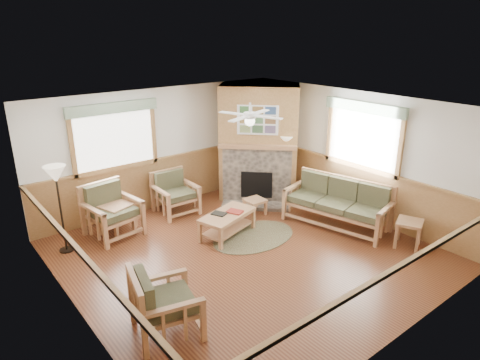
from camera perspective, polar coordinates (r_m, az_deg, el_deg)
floor at (r=7.98m, az=0.91°, el=-9.79°), size 6.00×6.00×0.01m
ceiling at (r=7.05m, az=1.03°, el=9.71°), size 6.00×6.00×0.01m
wall_back at (r=9.79m, az=-10.32°, el=4.17°), size 6.00×0.02×2.70m
wall_front at (r=5.63m, az=21.03°, el=-8.93°), size 6.00×0.02×2.70m
wall_left at (r=6.10m, az=-21.48°, el=-6.73°), size 0.02×6.00×2.70m
wall_right at (r=9.51m, az=15.07°, el=3.33°), size 0.02×6.00×2.70m
wainscot at (r=7.72m, az=0.93°, el=-6.20°), size 6.00×6.00×1.10m
fireplace at (r=10.16m, az=2.52°, el=5.05°), size 3.11×3.11×2.70m
window_back at (r=9.05m, az=-16.84°, el=10.05°), size 1.90×0.16×1.50m
window_right at (r=9.11m, az=16.60°, el=10.13°), size 0.16×1.90×1.50m
ceiling_fan at (r=7.47m, az=1.34°, el=9.98°), size 1.59×1.59×0.36m
sofa at (r=9.04m, az=12.78°, el=-3.13°), size 2.26×1.34×0.97m
armchair_back_left at (r=8.78m, az=-16.65°, el=-3.99°), size 1.04×1.04×1.03m
armchair_back_right at (r=9.54m, az=-8.59°, el=-1.78°), size 0.85×0.85×0.93m
armchair_left at (r=6.01m, az=-9.85°, el=-15.72°), size 1.02×1.02×0.94m
coffee_table at (r=8.52m, az=-1.69°, el=-5.93°), size 1.30×0.90×0.47m
end_table_chairs at (r=8.93m, az=-16.04°, el=-4.99°), size 0.69×0.67×0.61m
end_table_sofa at (r=8.69m, az=21.52°, el=-6.68°), size 0.61×0.60×0.52m
footstool at (r=9.47m, az=2.01°, el=-3.58°), size 0.43×0.43×0.36m
braided_rug at (r=8.55m, az=1.85°, el=-7.54°), size 1.83×1.83×0.01m
floor_lamp_left at (r=8.35m, az=-22.80°, el=-3.65°), size 0.42×0.42×1.67m
floor_lamp_right at (r=9.98m, az=6.05°, el=1.45°), size 0.42×0.42×1.62m
book_red at (r=8.45m, az=-0.69°, el=-4.14°), size 0.32×0.36×0.03m
book_dark at (r=8.38m, az=-2.82°, el=-4.43°), size 0.29×0.33×0.03m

